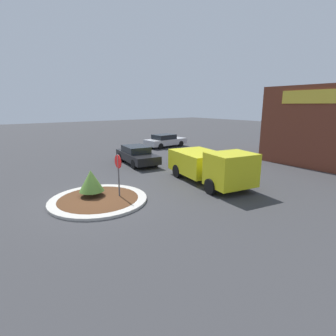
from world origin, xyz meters
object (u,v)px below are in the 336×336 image
Objects in this scene: parked_sedan_black at (137,155)px; parked_sedan_silver at (165,141)px; stop_sign at (118,169)px; utility_truck at (210,165)px.

parked_sedan_black is 8.52m from parked_sedan_silver.
stop_sign reaches higher than utility_truck.
stop_sign reaches higher than parked_sedan_silver.
utility_truck is 1.23× the size of parked_sedan_black.
utility_truck is 6.99m from parked_sedan_black.
utility_truck is 1.29× the size of parked_sedan_silver.
parked_sedan_silver is at bearing 137.23° from parked_sedan_black.
stop_sign is 16.11m from parked_sedan_silver.
stop_sign is 5.42m from utility_truck.
utility_truck is at bearing -118.90° from parked_sedan_silver.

